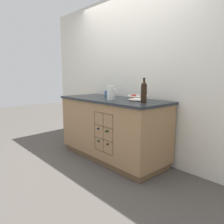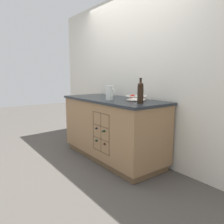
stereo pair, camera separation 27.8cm
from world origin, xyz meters
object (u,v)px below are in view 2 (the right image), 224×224
at_px(white_pitcher, 110,93).
at_px(standing_wine_bottle, 140,92).
at_px(ceramic_mug, 109,94).
at_px(fruit_bowl, 136,97).

height_order(white_pitcher, standing_wine_bottle, standing_wine_bottle).
bearing_deg(standing_wine_bottle, ceramic_mug, 168.58).
relative_size(ceramic_mug, standing_wine_bottle, 0.42).
distance_m(ceramic_mug, standing_wine_bottle, 0.95).
xyz_separation_m(white_pitcher, ceramic_mug, (-0.38, 0.26, -0.05)).
relative_size(white_pitcher, ceramic_mug, 1.53).
distance_m(fruit_bowl, ceramic_mug, 0.67).
bearing_deg(ceramic_mug, standing_wine_bottle, -11.42).
height_order(fruit_bowl, standing_wine_bottle, standing_wine_bottle).
height_order(white_pitcher, ceramic_mug, white_pitcher).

